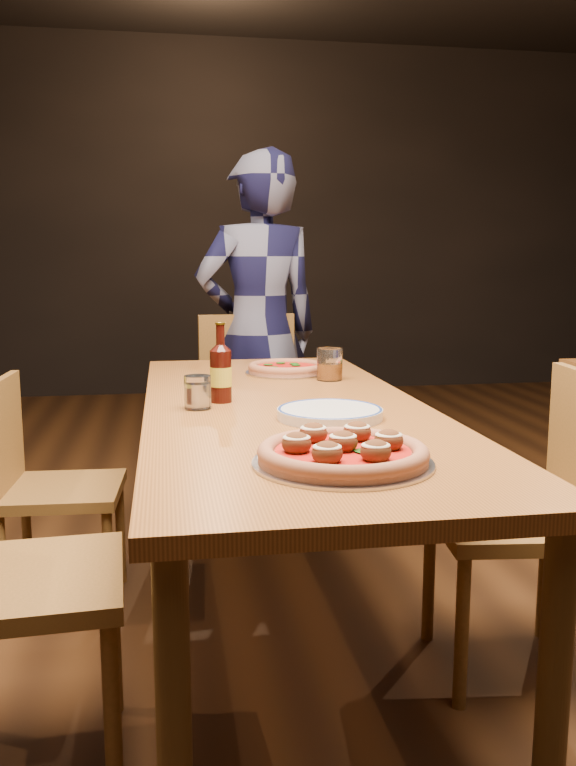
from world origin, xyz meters
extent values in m
plane|color=black|center=(0.00, 0.00, 0.00)|extent=(9.00, 9.00, 0.00)
plane|color=black|center=(0.00, 4.50, 1.50)|extent=(7.00, 0.00, 7.00)
cube|color=brown|center=(0.00, 0.00, 0.73)|extent=(0.80, 2.00, 0.04)
cylinder|color=#4E3616|center=(-0.34, -0.94, 0.35)|extent=(0.06, 0.06, 0.71)
cylinder|color=#4E3616|center=(-0.34, 0.94, 0.35)|extent=(0.06, 0.06, 0.71)
cylinder|color=#4E3616|center=(0.34, -0.94, 0.35)|extent=(0.06, 0.06, 0.71)
cylinder|color=#4E3616|center=(0.34, 0.94, 0.35)|extent=(0.06, 0.06, 0.71)
cylinder|color=#4E3616|center=(1.36, 0.74, 0.35)|extent=(0.06, 0.06, 0.71)
cylinder|color=#B7B7BF|center=(0.01, -0.65, 0.75)|extent=(0.37, 0.37, 0.01)
cylinder|color=#B1714A|center=(0.01, -0.65, 0.77)|extent=(0.35, 0.35, 0.02)
torus|color=#B1714A|center=(0.01, -0.65, 0.78)|extent=(0.35, 0.35, 0.03)
cylinder|color=#A01F09|center=(0.01, -0.65, 0.78)|extent=(0.28, 0.28, 0.00)
cylinder|color=#B7B7BF|center=(0.10, 0.58, 0.75)|extent=(0.30, 0.30, 0.01)
cylinder|color=#B1714A|center=(0.10, 0.58, 0.76)|extent=(0.28, 0.28, 0.02)
torus|color=#B1714A|center=(0.10, 0.58, 0.77)|extent=(0.28, 0.28, 0.03)
cylinder|color=#A01F09|center=(0.10, 0.58, 0.78)|extent=(0.21, 0.21, 0.00)
cylinder|color=white|center=(0.08, -0.21, 0.76)|extent=(0.28, 0.28, 0.03)
cylinder|color=black|center=(-0.18, 0.06, 0.83)|extent=(0.06, 0.06, 0.15)
cylinder|color=black|center=(-0.18, 0.06, 0.94)|extent=(0.02, 0.02, 0.08)
cylinder|color=yellow|center=(-0.18, 0.06, 0.83)|extent=(0.06, 0.06, 0.06)
cylinder|color=white|center=(-0.25, -0.03, 0.80)|extent=(0.07, 0.07, 0.09)
cylinder|color=#A75612|center=(0.22, 0.41, 0.81)|extent=(0.09, 0.09, 0.11)
imported|color=black|center=(0.10, 1.35, 0.82)|extent=(0.67, 0.51, 1.65)
camera|label=1|loc=(-0.34, -2.09, 1.16)|focal=35.00mm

